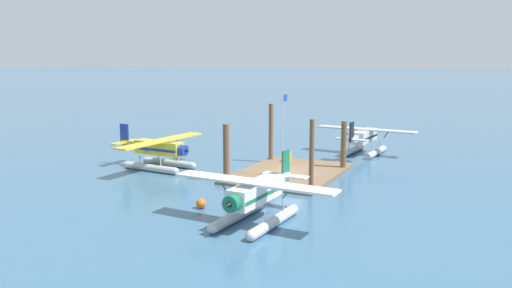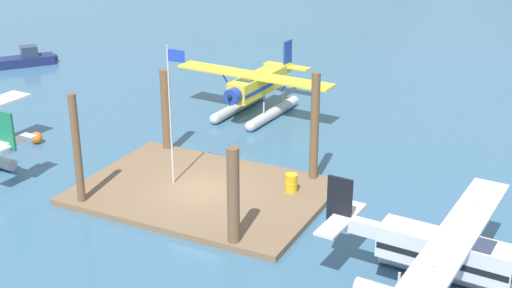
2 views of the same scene
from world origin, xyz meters
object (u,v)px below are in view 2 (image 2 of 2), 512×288
Objects in this scene: flagpole at (172,101)px; fuel_drum at (291,183)px; seaplane_silver_stbd_aft at (445,260)px; boat_navy_open_west at (28,59)px; mooring_buoy at (36,138)px; seaplane_yellow_bow_left at (256,90)px.

fuel_drum is at bearing 17.14° from flagpole.
seaplane_silver_stbd_aft is (13.66, -3.53, -2.91)m from flagpole.
boat_navy_open_west is at bearing 148.10° from flagpole.
seaplane_silver_stbd_aft reaches higher than mooring_buoy.
seaplane_silver_stbd_aft is at bearing -12.11° from mooring_buoy.
seaplane_yellow_bow_left is (-6.75, 9.80, 0.84)m from fuel_drum.
seaplane_yellow_bow_left is at bearing -6.65° from boat_navy_open_west.
seaplane_yellow_bow_left is at bearing 135.07° from seaplane_silver_stbd_aft.
flagpole is at bearing -162.86° from fuel_drum.
seaplane_silver_stbd_aft is at bearing -25.84° from boat_navy_open_west.
flagpole reaches higher than seaplane_yellow_bow_left.
seaplane_yellow_bow_left is (-1.37, 11.46, -2.91)m from flagpole.
seaplane_silver_stbd_aft is at bearing -44.93° from seaplane_yellow_bow_left.
mooring_buoy is at bearing -179.75° from fuel_drum.
seaplane_yellow_bow_left is 1.00× the size of seaplane_silver_stbd_aft.
fuel_drum is at bearing -55.45° from seaplane_yellow_bow_left.
boat_navy_open_west is at bearing 173.35° from seaplane_yellow_bow_left.
boat_navy_open_west is (-20.98, 2.45, -1.09)m from seaplane_yellow_bow_left.
flagpole is 1.62× the size of boat_navy_open_west.
fuel_drum is 0.21× the size of boat_navy_open_west.
boat_navy_open_west is at bearing 134.53° from mooring_buoy.
mooring_buoy is 24.47m from seaplane_silver_stbd_aft.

